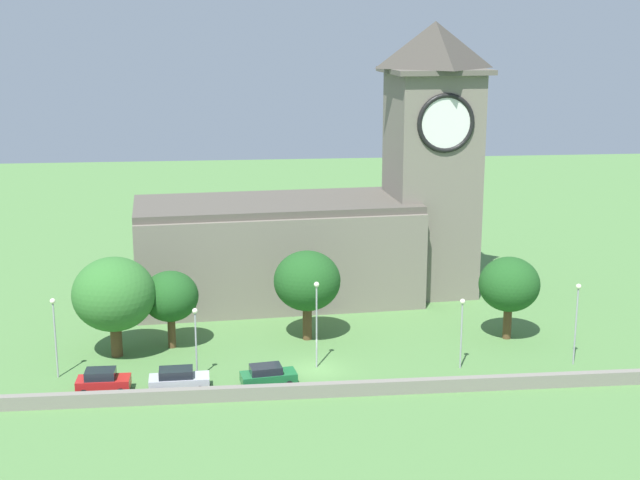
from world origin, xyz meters
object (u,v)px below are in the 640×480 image
object	(u,v)px
car_green	(268,375)
tree_riverside_west	(307,281)
streetlamp_east_end	(577,311)
streetlamp_east_mid	(462,321)
tree_riverside_east	(114,294)
streetlamp_west_mid	(196,331)
car_red	(103,381)
tree_churchyard	(170,297)
tree_by_tower	(509,285)
streetlamp_central	(317,311)
streetlamp_west_end	(54,325)
car_silver	(178,379)
church	(333,216)

from	to	relation	value
car_green	tree_riverside_west	xyz separation A→B (m)	(4.04, 10.30, 4.56)
streetlamp_east_end	tree_riverside_west	size ratio (longest dim) A/B	0.86
streetlamp_east_mid	tree_riverside_east	distance (m)	29.09
streetlamp_west_mid	tree_riverside_west	world-z (taller)	tree_riverside_west
car_red	tree_riverside_west	bearing A→B (deg)	31.69
streetlamp_east_mid	tree_riverside_east	bearing A→B (deg)	168.57
tree_churchyard	tree_by_tower	size ratio (longest dim) A/B	0.92
car_green	streetlamp_west_mid	distance (m)	6.70
car_red	tree_by_tower	world-z (taller)	tree_by_tower
tree_by_tower	streetlamp_east_mid	bearing A→B (deg)	-132.29
streetlamp_central	streetlamp_west_end	bearing A→B (deg)	179.98
streetlamp_west_end	tree_riverside_east	distance (m)	6.12
car_silver	streetlamp_west_end	xyz separation A→B (m)	(-9.78, 3.64, 3.56)
church	tree_churchyard	bearing A→B (deg)	-139.05
church	streetlamp_west_mid	size ratio (longest dim) A/B	6.00
car_green	streetlamp_east_end	xyz separation A→B (m)	(25.57, 1.91, 3.81)
streetlamp_central	streetlamp_east_end	size ratio (longest dim) A/B	1.05
car_green	tree_riverside_east	world-z (taller)	tree_riverside_east
church	streetlamp_central	distance (m)	20.38
streetlamp_central	tree_by_tower	xyz separation A→B (m)	(17.76, 5.19, 0.16)
streetlamp_east_end	streetlamp_central	bearing A→B (deg)	175.86
tree_churchyard	tree_riverside_west	world-z (taller)	tree_riverside_west
tree_by_tower	streetlamp_central	bearing A→B (deg)	-163.72
church	car_green	xyz separation A→B (m)	(-7.90, -23.18, -7.57)
streetlamp_central	tree_riverside_west	distance (m)	6.86
church	tree_churchyard	xyz separation A→B (m)	(-15.84, -13.75, -3.79)
tree_riverside_west	church	bearing A→B (deg)	73.32
streetlamp_west_end	church	bearing A→B (deg)	38.70
streetlamp_west_mid	tree_riverside_west	distance (m)	12.85
streetlamp_east_mid	car_green	bearing A→B (deg)	-172.66
tree_riverside_west	streetlamp_west_end	bearing A→B (deg)	-161.77
streetlamp_central	tree_churchyard	distance (m)	13.53
church	tree_churchyard	distance (m)	21.32
streetlamp_west_end	tree_churchyard	xyz separation A→B (m)	(8.76, 5.97, 0.18)
streetlamp_west_mid	tree_riverside_west	xyz separation A→B (m)	(9.60, 8.44, 1.34)
streetlamp_west_end	tree_riverside_east	size ratio (longest dim) A/B	0.77
car_green	tree_riverside_east	size ratio (longest dim) A/B	0.52
car_green	streetlamp_east_mid	size ratio (longest dim) A/B	0.76
car_silver	streetlamp_east_end	size ratio (longest dim) A/B	0.67
church	tree_riverside_east	world-z (taller)	church
car_red	tree_churchyard	bearing A→B (deg)	63.36
car_silver	streetlamp_west_mid	size ratio (longest dim) A/B	0.79
streetlamp_west_end	streetlamp_west_mid	bearing A→B (deg)	-8.20
car_red	tree_riverside_west	xyz separation A→B (m)	(16.73, 10.33, 4.48)
tree_riverside_west	tree_riverside_east	size ratio (longest dim) A/B	0.94
car_silver	tree_riverside_west	distance (m)	15.82
car_red	tree_riverside_east	world-z (taller)	tree_riverside_east
tree_riverside_east	streetlamp_west_mid	bearing A→B (deg)	-40.55
streetlamp_central	tree_churchyard	size ratio (longest dim) A/B	1.07
streetlamp_east_mid	tree_riverside_west	distance (m)	14.56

